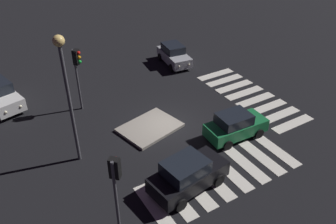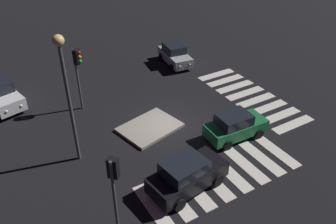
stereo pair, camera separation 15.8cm
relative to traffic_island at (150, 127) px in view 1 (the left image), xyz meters
The scene contains 10 objects.
ground_plane 1.20m from the traffic_island, 12.59° to the right, with size 80.00×80.00×0.00m, color black.
traffic_island is the anchor object (origin of this frame).
car_green 5.26m from the traffic_island, 40.07° to the right, with size 3.86×1.92×1.65m.
car_silver 9.65m from the traffic_island, 49.04° to the left, with size 2.15×3.95×1.66m.
car_black 5.54m from the traffic_island, 98.57° to the right, with size 4.30×2.38×1.80m.
traffic_light_west 6.06m from the traffic_island, 122.25° to the left, with size 0.54×0.53×4.33m.
traffic_light_south 7.85m from the traffic_island, 129.17° to the right, with size 0.53×0.54×3.77m.
street_lamp 6.81m from the traffic_island, behind, with size 0.56×0.56×7.23m.
crosswalk_near 5.79m from the traffic_island, 78.36° to the right, with size 8.75×3.20×0.02m.
crosswalk_side 8.09m from the traffic_island, ahead, with size 3.20×8.75×0.02m.
Camera 1 is at (-9.38, -15.49, 12.86)m, focal length 37.31 mm.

